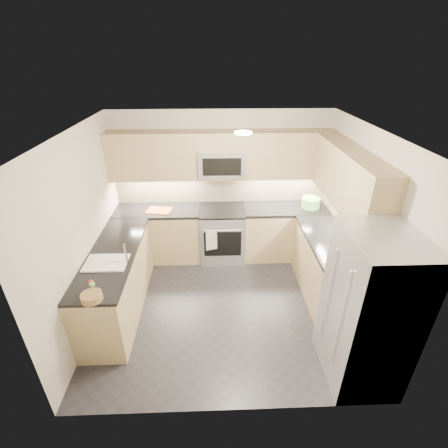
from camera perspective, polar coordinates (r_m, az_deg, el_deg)
floor at (r=4.92m, az=0.15°, el=-13.86°), size 3.60×3.20×0.00m
ceiling at (r=3.74m, az=0.21°, el=15.90°), size 3.60×3.20×0.02m
wall_back at (r=5.63m, az=-0.47°, el=6.92°), size 3.60×0.02×2.50m
wall_front at (r=2.90m, az=1.48°, el=-16.71°), size 3.60×0.02×2.50m
wall_left at (r=4.50m, az=-23.40°, el=-1.38°), size 0.02×3.20×2.50m
wall_right at (r=4.61m, az=23.12°, el=-0.57°), size 0.02×3.20×2.50m
base_cab_back_left at (r=5.79m, az=-11.21°, el=-1.85°), size 1.42×0.60×0.90m
base_cab_back_right at (r=5.84m, az=10.40°, el=-1.46°), size 1.42×0.60×0.90m
base_cab_right at (r=5.02m, az=17.62°, el=-7.84°), size 0.60×1.70×0.90m
base_cab_peninsula at (r=4.82m, az=-18.22°, el=-9.65°), size 0.60×2.00×0.90m
countertop_back_left at (r=5.57m, az=-11.66°, el=2.34°), size 1.42×0.63×0.04m
countertop_back_right at (r=5.63m, az=10.81°, el=2.70°), size 1.42×0.63×0.04m
countertop_right at (r=4.77m, az=18.42°, el=-3.25°), size 0.63×1.70×0.04m
countertop_peninsula at (r=4.56m, az=-19.10°, el=-4.96°), size 0.63×2.00×0.04m
upper_cab_back at (r=5.28m, az=-0.44°, el=12.05°), size 3.60×0.35×0.75m
upper_cab_right at (r=4.55m, az=21.14°, el=7.42°), size 0.35×1.95×0.75m
backsplash_back at (r=5.65m, az=-0.47°, el=6.38°), size 3.60×0.01×0.51m
backsplash_right at (r=5.00m, az=20.99°, el=1.36°), size 0.01×2.30×0.51m
gas_range at (r=5.69m, az=-0.34°, el=-1.76°), size 0.76×0.65×0.91m
range_cooktop at (r=5.47m, az=-0.36°, el=2.41°), size 0.76×0.65×0.03m
oven_door_glass at (r=5.41m, az=-0.23°, el=-3.56°), size 0.62×0.02×0.45m
oven_handle at (r=5.25m, az=-0.23°, el=-1.17°), size 0.60×0.02×0.02m
microwave at (r=5.30m, az=-0.43°, el=10.67°), size 0.76×0.40×0.40m
microwave_door at (r=5.10m, az=-0.36°, el=9.98°), size 0.60×0.01×0.28m
refrigerator at (r=3.81m, az=23.96°, el=-13.71°), size 0.70×0.90×1.80m
fridge_handle_left at (r=3.52m, az=19.68°, el=-15.68°), size 0.02×0.02×1.20m
fridge_handle_right at (r=3.77m, az=17.82°, el=-11.97°), size 0.02×0.02×1.20m
sink_basin at (r=4.38m, az=-19.85°, el=-7.18°), size 0.52×0.38×0.16m
faucet at (r=4.20m, az=-16.90°, el=-5.01°), size 0.03×0.03×0.28m
utensil_bowl at (r=5.68m, az=15.01°, el=3.64°), size 0.39×0.39×0.17m
cutting_board at (r=5.50m, az=-11.33°, el=2.35°), size 0.43×0.34×0.01m
fruit_basket at (r=3.81m, az=-22.24°, el=-11.77°), size 0.28×0.28×0.08m
fruit_apple at (r=3.89m, az=-22.37°, el=-9.49°), size 0.06×0.06×0.06m
fruit_pear at (r=3.85m, az=-22.20°, el=-9.83°), size 0.06×0.06×0.06m
dish_towel_check at (r=5.32m, az=-2.21°, el=-2.91°), size 0.18×0.07×0.35m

